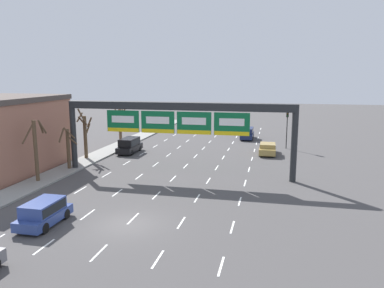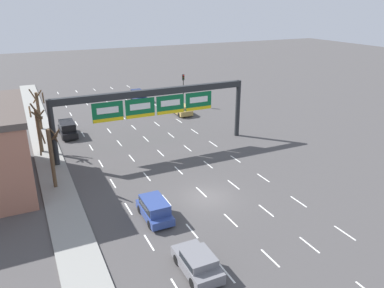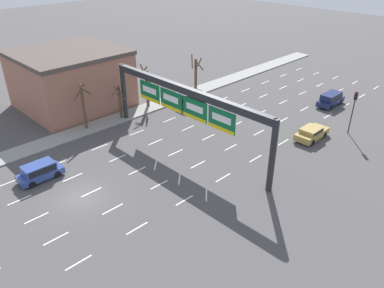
# 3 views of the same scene
# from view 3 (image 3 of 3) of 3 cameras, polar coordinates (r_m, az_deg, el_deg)

# --- Properties ---
(ground_plane) EXTENTS (220.00, 220.00, 0.00)m
(ground_plane) POSITION_cam_3_polar(r_m,az_deg,el_deg) (33.97, -16.51, -7.75)
(ground_plane) COLOR #474444
(sidewalk_left) EXTENTS (2.80, 110.00, 0.15)m
(sidewalk_left) POSITION_cam_3_polar(r_m,az_deg,el_deg) (43.04, -23.97, -0.90)
(sidewalk_left) COLOR gray
(sidewalk_left) RESTS_ON ground_plane
(lane_dashes) EXTENTS (13.32, 67.00, 0.01)m
(lane_dashes) POSITION_cam_3_polar(r_m,az_deg,el_deg) (40.59, 0.09, -0.10)
(lane_dashes) COLOR white
(lane_dashes) RESTS_ON ground_plane
(sign_gantry) EXTENTS (21.96, 0.70, 6.90)m
(sign_gantry) POSITION_cam_3_polar(r_m,az_deg,el_deg) (37.56, -1.13, 6.66)
(sign_gantry) COLOR #232628
(sign_gantry) RESTS_ON ground_plane
(building_near) EXTENTS (12.34, 12.61, 7.36)m
(building_near) POSITION_cam_3_polar(r_m,az_deg,el_deg) (51.94, -17.95, 9.46)
(building_near) COLOR #9E6651
(building_near) RESTS_ON ground_plane
(suv_blue) EXTENTS (1.83, 3.99, 1.58)m
(suv_blue) POSITION_cam_3_polar(r_m,az_deg,el_deg) (37.16, -22.22, -3.80)
(suv_blue) COLOR navy
(suv_blue) RESTS_ON ground_plane
(suv_navy) EXTENTS (1.84, 4.52, 1.70)m
(suv_navy) POSITION_cam_3_polar(r_m,az_deg,el_deg) (53.65, 20.40, 6.50)
(suv_navy) COLOR #19234C
(suv_navy) RESTS_ON ground_plane
(car_gold) EXTENTS (1.97, 4.42, 1.37)m
(car_gold) POSITION_cam_3_polar(r_m,az_deg,el_deg) (43.59, 17.75, 1.65)
(car_gold) COLOR #A88947
(car_gold) RESTS_ON ground_plane
(suv_black) EXTENTS (1.85, 4.54, 1.83)m
(suv_black) POSITION_cam_3_polar(r_m,az_deg,el_deg) (50.50, -0.31, 7.09)
(suv_black) COLOR black
(suv_black) RESTS_ON ground_plane
(traffic_light_near_gantry) EXTENTS (0.30, 0.35, 5.00)m
(traffic_light_near_gantry) POSITION_cam_3_polar(r_m,az_deg,el_deg) (45.31, 23.46, 5.55)
(traffic_light_near_gantry) COLOR black
(traffic_light_near_gantry) RESTS_ON ground_plane
(tree_bare_closest) EXTENTS (1.59, 1.54, 5.65)m
(tree_bare_closest) POSITION_cam_3_polar(r_m,az_deg,el_deg) (49.55, -6.87, 8.89)
(tree_bare_closest) COLOR brown
(tree_bare_closest) RESTS_ON sidewalk_left
(tree_bare_second) EXTENTS (1.75, 1.64, 5.35)m
(tree_bare_second) POSITION_cam_3_polar(r_m,az_deg,el_deg) (54.32, 0.61, 10.79)
(tree_bare_second) COLOR brown
(tree_bare_second) RESTS_ON sidewalk_left
(tree_bare_third) EXTENTS (1.85, 1.58, 5.51)m
(tree_bare_third) POSITION_cam_3_polar(r_m,az_deg,el_deg) (44.44, -16.22, 5.87)
(tree_bare_third) COLOR brown
(tree_bare_third) RESTS_ON sidewalk_left
(tree_bare_furthest) EXTENTS (1.61, 1.37, 4.26)m
(tree_bare_furthest) POSITION_cam_3_polar(r_m,az_deg,el_deg) (46.62, -10.96, 6.51)
(tree_bare_furthest) COLOR brown
(tree_bare_furthest) RESTS_ON sidewalk_left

